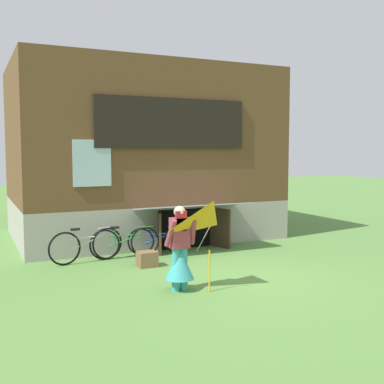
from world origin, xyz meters
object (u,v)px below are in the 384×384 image
object	(u,v)px
kite	(214,223)
bicycle_silver	(86,245)
bicycle_green	(125,242)
bicycle_blue	(159,240)
wooden_crate	(147,259)
person	(180,255)

from	to	relation	value
kite	bicycle_silver	world-z (taller)	kite
bicycle_green	bicycle_silver	world-z (taller)	bicycle_silver
bicycle_blue	wooden_crate	world-z (taller)	bicycle_blue
bicycle_green	bicycle_silver	xyz separation A→B (m)	(-0.92, -0.04, 0.02)
bicycle_green	bicycle_silver	size ratio (longest dim) A/B	0.96
person	kite	xyz separation A→B (m)	(0.42, -0.50, 0.62)
kite	bicycle_blue	world-z (taller)	kite
bicycle_blue	bicycle_green	size ratio (longest dim) A/B	0.90
person	bicycle_silver	distance (m)	3.10
kite	bicycle_silver	size ratio (longest dim) A/B	0.90
bicycle_blue	bicycle_silver	distance (m)	1.82
person	bicycle_green	bearing A→B (deg)	72.99
bicycle_silver	wooden_crate	size ratio (longest dim) A/B	4.30
kite	bicycle_blue	bearing A→B (deg)	84.42
kite	bicycle_silver	xyz separation A→B (m)	(-1.47, 3.41, -0.88)
bicycle_silver	kite	bearing A→B (deg)	-76.92
wooden_crate	bicycle_silver	bearing A→B (deg)	138.67
person	bicycle_green	size ratio (longest dim) A/B	0.91
bicycle_green	kite	bearing A→B (deg)	-78.31
bicycle_blue	wooden_crate	size ratio (longest dim) A/B	3.75
person	bicycle_green	distance (m)	2.96
bicycle_green	wooden_crate	distance (m)	1.05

